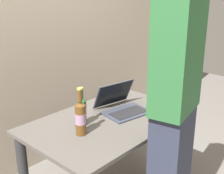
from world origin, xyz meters
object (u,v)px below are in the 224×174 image
beer_bottle_amber (82,111)px  laptop (122,105)px  beer_bottle_brown (81,117)px  person_figure (175,105)px

beer_bottle_amber → laptop: bearing=-6.9°
beer_bottle_amber → beer_bottle_brown: beer_bottle_brown is taller
laptop → person_figure: size_ratio=0.22×
laptop → beer_bottle_amber: beer_bottle_amber is taller
beer_bottle_amber → person_figure: bearing=-72.9°
laptop → person_figure: (-0.19, -0.59, 0.22)m
beer_bottle_brown → beer_bottle_amber: bearing=44.5°
person_figure → beer_bottle_brown: bearing=119.4°
laptop → beer_bottle_brown: 0.50m
beer_bottle_amber → beer_bottle_brown: (-0.10, -0.10, 0.02)m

